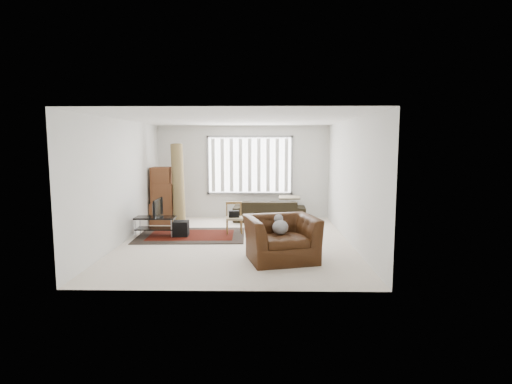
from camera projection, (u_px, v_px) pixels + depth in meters
The scene contains 11 objects.
room at pixel (239, 162), 9.20m from camera, with size 6.00×6.02×2.71m.
persian_rug at pixel (192, 235), 9.47m from camera, with size 2.56×1.75×0.02m.
tv_stand at pixel (155, 222), 9.40m from camera, with size 0.93×0.42×0.47m.
tv at pixel (155, 208), 9.36m from camera, with size 0.75×0.10×0.43m, color black.
subwoofer at pixel (181, 228), 9.37m from camera, with size 0.35×0.35×0.35m, color black.
moving_boxes at pixel (163, 197), 10.89m from camera, with size 0.63×0.57×1.54m.
white_flatpack at pixel (166, 212), 10.78m from camera, with size 0.52×0.08×0.66m, color silver.
rolled_rug at pixel (178, 184), 10.73m from camera, with size 0.32×0.32×2.16m, color olive.
sofa at pixel (269, 207), 11.28m from camera, with size 2.02×0.87×0.78m, color black.
side_chair at pixel (234, 216), 9.69m from camera, with size 0.45×0.45×0.76m.
armchair at pixel (281, 235), 7.46m from camera, with size 1.51×1.39×0.94m.
Camera 1 is at (0.59, -8.70, 2.18)m, focal length 28.00 mm.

